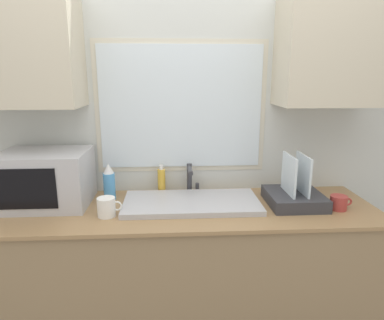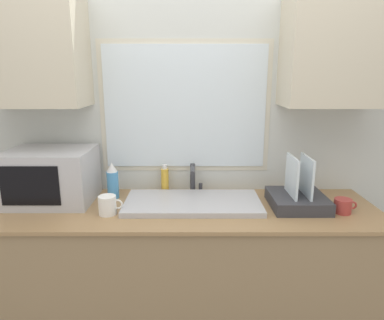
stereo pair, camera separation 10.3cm
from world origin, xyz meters
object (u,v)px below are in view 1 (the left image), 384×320
(dish_rack, at_px, (294,195))
(soap_bottle, at_px, (162,180))
(faucet, at_px, (190,176))
(spray_bottle, at_px, (109,183))
(mug_near_sink, at_px, (107,207))
(microwave, at_px, (45,178))

(dish_rack, relative_size, soap_bottle, 1.77)
(dish_rack, bearing_deg, faucet, 160.13)
(spray_bottle, bearing_deg, soap_bottle, 18.39)
(faucet, relative_size, dish_rack, 0.58)
(faucet, distance_m, mug_near_sink, 0.56)
(microwave, height_order, dish_rack, microwave)
(spray_bottle, relative_size, mug_near_sink, 1.70)
(dish_rack, bearing_deg, mug_near_sink, -174.02)
(faucet, relative_size, spray_bottle, 0.85)
(dish_rack, bearing_deg, microwave, 176.43)
(faucet, height_order, mug_near_sink, faucet)
(faucet, relative_size, soap_bottle, 1.03)
(faucet, xyz_separation_m, mug_near_sink, (-0.46, -0.32, -0.06))
(soap_bottle, distance_m, mug_near_sink, 0.45)
(faucet, distance_m, spray_bottle, 0.49)
(soap_bottle, relative_size, mug_near_sink, 1.40)
(faucet, xyz_separation_m, dish_rack, (0.58, -0.21, -0.06))
(dish_rack, distance_m, soap_bottle, 0.80)
(soap_bottle, bearing_deg, dish_rack, -17.67)
(faucet, height_order, spray_bottle, spray_bottle)
(spray_bottle, bearing_deg, dish_rack, -7.57)
(spray_bottle, height_order, mug_near_sink, spray_bottle)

